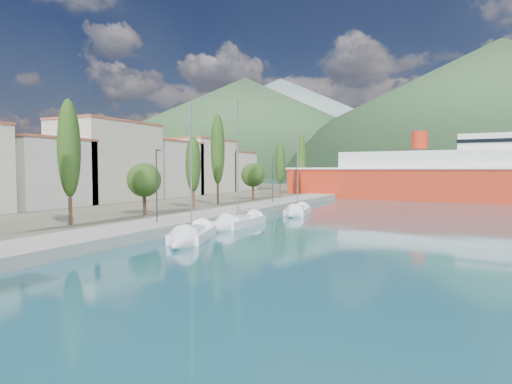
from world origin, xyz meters
The scene contains 10 objects.
ground centered at (0.00, 120.00, 0.00)m, with size 1400.00×1400.00×0.00m, color #1B4F5C.
quay centered at (-9.00, 26.00, 0.40)m, with size 5.00×88.00×0.80m, color gray.
land_strip centered at (-47.00, 36.00, 0.35)m, with size 70.00×148.00×0.70m, color #565644.
town_buildings centered at (-32.00, 36.91, 5.57)m, with size 9.20×69.20×11.30m.
tree_row centered at (-14.59, 31.88, 6.03)m, with size 3.57×63.91×11.68m.
lamp_posts centered at (-9.00, 14.13, 4.08)m, with size 0.15×47.01×6.06m.
sailboat_near centered at (-3.36, 9.69, 0.30)m, with size 4.70×8.05×11.10m.
sailboat_mid centered at (-4.53, 17.83, 0.30)m, with size 2.36×8.68×12.46m.
sailboat_far centered at (-2.95, 30.09, 0.29)m, with size 3.31×7.31×10.37m.
ferry centered at (15.85, 64.93, 3.80)m, with size 63.67×17.37×12.50m.
Camera 1 is at (13.99, -14.81, 5.18)m, focal length 30.00 mm.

